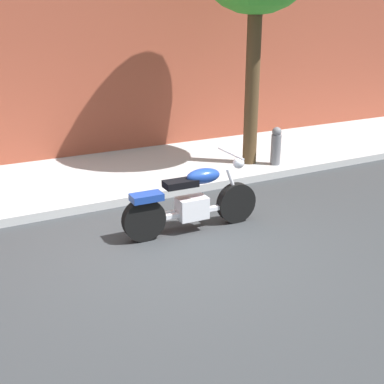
# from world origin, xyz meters

# --- Properties ---
(ground_plane) EXTENTS (60.00, 60.00, 0.00)m
(ground_plane) POSITION_xyz_m (0.00, 0.00, 0.00)
(ground_plane) COLOR #303335
(sidewalk) EXTENTS (21.41, 2.93, 0.14)m
(sidewalk) POSITION_xyz_m (0.00, 3.24, 0.07)
(sidewalk) COLOR #ADADAD
(sidewalk) RESTS_ON ground
(motorcycle) EXTENTS (2.11, 0.70, 1.12)m
(motorcycle) POSITION_xyz_m (0.53, 0.39, 0.45)
(motorcycle) COLOR black
(motorcycle) RESTS_ON ground
(fire_hydrant) EXTENTS (0.20, 0.20, 0.91)m
(fire_hydrant) POSITION_xyz_m (3.39, 2.20, 0.46)
(fire_hydrant) COLOR slate
(fire_hydrant) RESTS_ON ground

